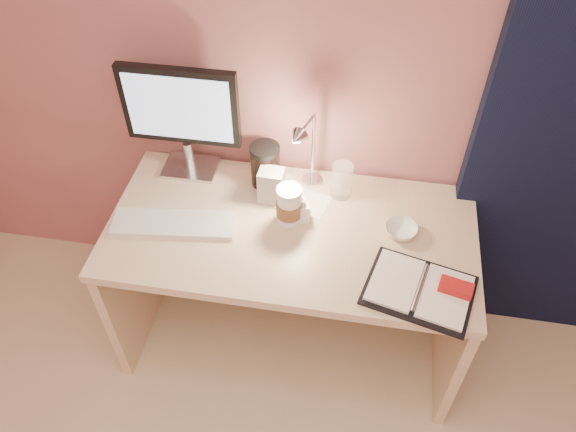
% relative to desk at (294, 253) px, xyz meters
% --- Properties ---
extents(desk, '(1.40, 0.70, 0.73)m').
position_rel_desk_xyz_m(desk, '(0.00, 0.00, 0.00)').
color(desk, beige).
rests_on(desk, ground).
extents(monitor, '(0.46, 0.16, 0.49)m').
position_rel_desk_xyz_m(monitor, '(-0.47, 0.19, 0.52)').
color(monitor, silver).
rests_on(monitor, desk).
extents(keyboard, '(0.48, 0.19, 0.02)m').
position_rel_desk_xyz_m(keyboard, '(-0.44, -0.13, 0.24)').
color(keyboard, silver).
rests_on(keyboard, desk).
extents(planner, '(0.41, 0.35, 0.06)m').
position_rel_desk_xyz_m(planner, '(0.49, -0.29, 0.24)').
color(planner, black).
rests_on(planner, desk).
extents(paper_b, '(0.17, 0.17, 0.00)m').
position_rel_desk_xyz_m(paper_b, '(0.05, 0.07, 0.23)').
color(paper_b, white).
rests_on(paper_b, desk).
extents(paper_c, '(0.22, 0.22, 0.00)m').
position_rel_desk_xyz_m(paper_c, '(-0.07, 0.13, 0.23)').
color(paper_c, white).
rests_on(paper_c, desk).
extents(coffee_cup, '(0.10, 0.10, 0.16)m').
position_rel_desk_xyz_m(coffee_cup, '(-0.02, -0.03, 0.30)').
color(coffee_cup, white).
rests_on(coffee_cup, desk).
extents(clear_cup, '(0.08, 0.08, 0.15)m').
position_rel_desk_xyz_m(clear_cup, '(0.17, 0.15, 0.30)').
color(clear_cup, white).
rests_on(clear_cup, desk).
extents(bowl, '(0.15, 0.15, 0.04)m').
position_rel_desk_xyz_m(bowl, '(0.41, -0.03, 0.24)').
color(bowl, silver).
rests_on(bowl, desk).
extents(lotion_bottle, '(0.06, 0.06, 0.12)m').
position_rel_desk_xyz_m(lotion_bottle, '(0.04, -0.02, 0.28)').
color(lotion_bottle, white).
rests_on(lotion_bottle, desk).
extents(dark_jar, '(0.12, 0.12, 0.16)m').
position_rel_desk_xyz_m(dark_jar, '(-0.15, 0.17, 0.31)').
color(dark_jar, black).
rests_on(dark_jar, desk).
extents(product_box, '(0.10, 0.08, 0.14)m').
position_rel_desk_xyz_m(product_box, '(-0.10, 0.08, 0.30)').
color(product_box, '#AEAFAA').
rests_on(product_box, desk).
extents(desk_lamp, '(0.13, 0.22, 0.35)m').
position_rel_desk_xyz_m(desk_lamp, '(0.07, 0.12, 0.45)').
color(desk_lamp, silver).
rests_on(desk_lamp, desk).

